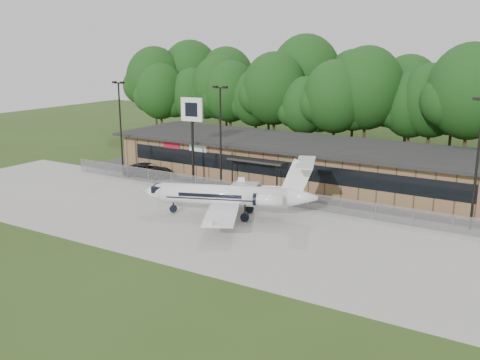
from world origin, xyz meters
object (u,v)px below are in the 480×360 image
Objects in this scene: pole_sign at (192,119)px; terminal at (299,161)px; business_jet at (231,196)px; suv at (148,170)px.

terminal is at bearing 32.58° from pole_sign.
pole_sign is at bearing 121.26° from business_jet.
business_jet is 12.47m from pole_sign.
pole_sign is (-8.57, -7.14, 4.65)m from terminal.
business_jet is 2.79× the size of suv.
terminal is 14.20m from business_jet.
terminal is 7.66× the size of suv.
terminal is 4.59× the size of pole_sign.
business_jet is (0.42, -14.19, -0.35)m from terminal.
suv is 8.75m from pole_sign.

